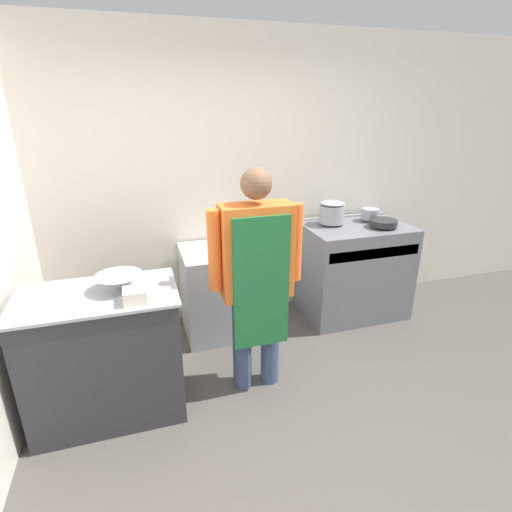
{
  "coord_description": "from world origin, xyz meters",
  "views": [
    {
      "loc": [
        -0.87,
        -1.81,
        2.05
      ],
      "look_at": [
        -0.0,
        1.01,
        0.92
      ],
      "focal_mm": 28.0,
      "sensor_mm": 36.0,
      "label": 1
    }
  ],
  "objects_px": {
    "person_cook": "(257,271)",
    "stock_pot": "(332,212)",
    "saute_pan": "(383,223)",
    "sauce_pot": "(370,214)",
    "fridge_unit": "(219,291)",
    "stove": "(354,270)",
    "plastic_tub": "(135,296)",
    "mixing_bowl": "(119,282)"
  },
  "relations": [
    {
      "from": "person_cook",
      "to": "plastic_tub",
      "type": "bearing_deg",
      "value": -168.92
    },
    {
      "from": "mixing_bowl",
      "to": "saute_pan",
      "type": "distance_m",
      "value": 2.48
    },
    {
      "from": "plastic_tub",
      "to": "stock_pot",
      "type": "relative_size",
      "value": 0.56
    },
    {
      "from": "saute_pan",
      "to": "sauce_pot",
      "type": "distance_m",
      "value": 0.24
    },
    {
      "from": "saute_pan",
      "to": "sauce_pot",
      "type": "height_order",
      "value": "sauce_pot"
    },
    {
      "from": "plastic_tub",
      "to": "fridge_unit",
      "type": "bearing_deg",
      "value": 54.66
    },
    {
      "from": "fridge_unit",
      "to": "mixing_bowl",
      "type": "bearing_deg",
      "value": -135.35
    },
    {
      "from": "person_cook",
      "to": "plastic_tub",
      "type": "relative_size",
      "value": 12.12
    },
    {
      "from": "plastic_tub",
      "to": "sauce_pot",
      "type": "relative_size",
      "value": 0.79
    },
    {
      "from": "fridge_unit",
      "to": "plastic_tub",
      "type": "height_order",
      "value": "plastic_tub"
    },
    {
      "from": "plastic_tub",
      "to": "stock_pot",
      "type": "xyz_separation_m",
      "value": [
        1.88,
        1.09,
        0.11
      ]
    },
    {
      "from": "stove",
      "to": "plastic_tub",
      "type": "height_order",
      "value": "plastic_tub"
    },
    {
      "from": "stove",
      "to": "mixing_bowl",
      "type": "xyz_separation_m",
      "value": [
        -2.19,
        -0.76,
        0.5
      ]
    },
    {
      "from": "person_cook",
      "to": "saute_pan",
      "type": "distance_m",
      "value": 1.64
    },
    {
      "from": "mixing_bowl",
      "to": "plastic_tub",
      "type": "relative_size",
      "value": 2.21
    },
    {
      "from": "fridge_unit",
      "to": "saute_pan",
      "type": "distance_m",
      "value": 1.69
    },
    {
      "from": "person_cook",
      "to": "sauce_pot",
      "type": "bearing_deg",
      "value": 32.04
    },
    {
      "from": "fridge_unit",
      "to": "saute_pan",
      "type": "xyz_separation_m",
      "value": [
        1.58,
        -0.16,
        0.57
      ]
    },
    {
      "from": "mixing_bowl",
      "to": "saute_pan",
      "type": "height_order",
      "value": "mixing_bowl"
    },
    {
      "from": "stock_pot",
      "to": "sauce_pot",
      "type": "distance_m",
      "value": 0.43
    },
    {
      "from": "mixing_bowl",
      "to": "stock_pot",
      "type": "bearing_deg",
      "value": 23.96
    },
    {
      "from": "stock_pot",
      "to": "plastic_tub",
      "type": "bearing_deg",
      "value": -149.86
    },
    {
      "from": "stove",
      "to": "plastic_tub",
      "type": "relative_size",
      "value": 7.35
    },
    {
      "from": "saute_pan",
      "to": "sauce_pot",
      "type": "xyz_separation_m",
      "value": [
        0.0,
        0.24,
        0.03
      ]
    },
    {
      "from": "person_cook",
      "to": "sauce_pot",
      "type": "relative_size",
      "value": 9.53
    },
    {
      "from": "sauce_pot",
      "to": "plastic_tub",
      "type": "bearing_deg",
      "value": -154.71
    },
    {
      "from": "stove",
      "to": "saute_pan",
      "type": "height_order",
      "value": "saute_pan"
    },
    {
      "from": "stock_pot",
      "to": "person_cook",
      "type": "bearing_deg",
      "value": -138.61
    },
    {
      "from": "mixing_bowl",
      "to": "sauce_pot",
      "type": "xyz_separation_m",
      "value": [
        2.4,
        0.87,
        0.04
      ]
    },
    {
      "from": "stock_pot",
      "to": "sauce_pot",
      "type": "xyz_separation_m",
      "value": [
        0.43,
        0.0,
        -0.05
      ]
    },
    {
      "from": "stove",
      "to": "plastic_tub",
      "type": "bearing_deg",
      "value": -155.24
    },
    {
      "from": "sauce_pot",
      "to": "stove",
      "type": "bearing_deg",
      "value": -149.54
    },
    {
      "from": "person_cook",
      "to": "plastic_tub",
      "type": "distance_m",
      "value": 0.84
    },
    {
      "from": "mixing_bowl",
      "to": "person_cook",
      "type": "bearing_deg",
      "value": -3.37
    },
    {
      "from": "fridge_unit",
      "to": "person_cook",
      "type": "distance_m",
      "value": 1.02
    },
    {
      "from": "mixing_bowl",
      "to": "sauce_pot",
      "type": "bearing_deg",
      "value": 20.04
    },
    {
      "from": "saute_pan",
      "to": "stock_pot",
      "type": "bearing_deg",
      "value": 151.26
    },
    {
      "from": "person_cook",
      "to": "stove",
      "type": "bearing_deg",
      "value": 32.29
    },
    {
      "from": "person_cook",
      "to": "stock_pot",
      "type": "bearing_deg",
      "value": 41.39
    },
    {
      "from": "plastic_tub",
      "to": "stock_pot",
      "type": "bearing_deg",
      "value": 30.14
    },
    {
      "from": "stove",
      "to": "stock_pot",
      "type": "relative_size",
      "value": 4.14
    },
    {
      "from": "sauce_pot",
      "to": "person_cook",
      "type": "bearing_deg",
      "value": -147.96
    }
  ]
}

